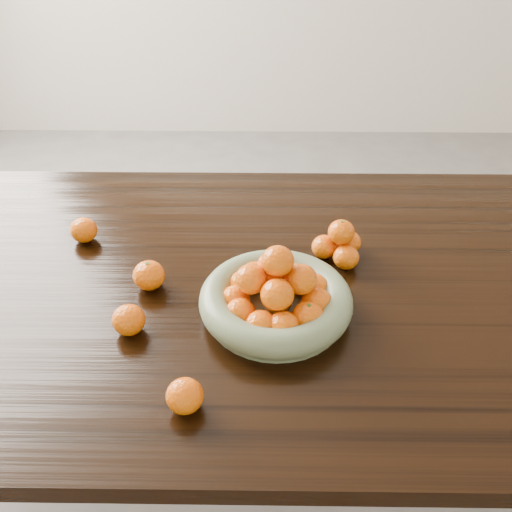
{
  "coord_description": "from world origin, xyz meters",
  "views": [
    {
      "loc": [
        -0.02,
        -0.98,
        1.53
      ],
      "look_at": [
        -0.03,
        -0.02,
        0.83
      ],
      "focal_mm": 40.0,
      "sensor_mm": 36.0,
      "label": 1
    }
  ],
  "objects_px": {
    "orange_pyramid": "(340,244)",
    "loose_orange_0": "(149,275)",
    "fruit_bowl": "(276,298)",
    "dining_table": "(270,311)"
  },
  "relations": [
    {
      "from": "dining_table",
      "to": "fruit_bowl",
      "type": "height_order",
      "value": "fruit_bowl"
    },
    {
      "from": "dining_table",
      "to": "fruit_bowl",
      "type": "xyz_separation_m",
      "value": [
        0.01,
        -0.11,
        0.13
      ]
    },
    {
      "from": "dining_table",
      "to": "orange_pyramid",
      "type": "bearing_deg",
      "value": 28.0
    },
    {
      "from": "orange_pyramid",
      "to": "loose_orange_0",
      "type": "distance_m",
      "value": 0.43
    },
    {
      "from": "dining_table",
      "to": "loose_orange_0",
      "type": "xyz_separation_m",
      "value": [
        -0.26,
        -0.03,
        0.12
      ]
    },
    {
      "from": "orange_pyramid",
      "to": "loose_orange_0",
      "type": "relative_size",
      "value": 1.71
    },
    {
      "from": "dining_table",
      "to": "loose_orange_0",
      "type": "distance_m",
      "value": 0.29
    },
    {
      "from": "orange_pyramid",
      "to": "loose_orange_0",
      "type": "bearing_deg",
      "value": -165.14
    },
    {
      "from": "fruit_bowl",
      "to": "loose_orange_0",
      "type": "distance_m",
      "value": 0.28
    },
    {
      "from": "fruit_bowl",
      "to": "loose_orange_0",
      "type": "bearing_deg",
      "value": 163.16
    }
  ]
}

